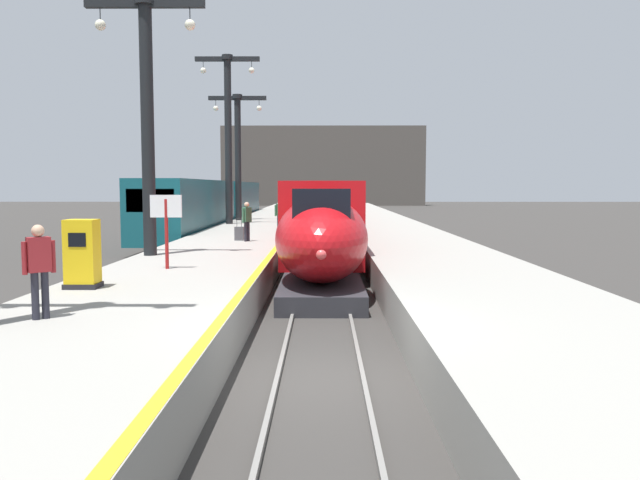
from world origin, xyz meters
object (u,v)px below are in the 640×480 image
object	(u,v)px
passenger_mid_platform	(280,213)
departure_info_board	(166,216)
station_column_far	(228,125)
ticket_machine_yellow	(82,256)
passenger_near_edge	(247,218)
highspeed_train_main	(323,204)
station_column_distant	(238,144)
passenger_far_waiting	(39,264)
rolling_suitcase	(239,233)
station_column_mid	(147,100)
regional_train_adjacent	(216,203)

from	to	relation	value
passenger_mid_platform	departure_info_board	world-z (taller)	departure_info_board
station_column_far	passenger_mid_platform	size ratio (longest dim) A/B	6.19
station_column_far	ticket_machine_yellow	bearing A→B (deg)	-89.21
passenger_near_edge	highspeed_train_main	bearing A→B (deg)	82.75
station_column_distant	passenger_far_waiting	world-z (taller)	station_column_distant
ticket_machine_yellow	departure_info_board	world-z (taller)	departure_info_board
station_column_distant	passenger_near_edge	world-z (taller)	station_column_distant
passenger_near_edge	passenger_far_waiting	bearing A→B (deg)	-96.21
highspeed_train_main	rolling_suitcase	distance (m)	25.27
departure_info_board	ticket_machine_yellow	bearing A→B (deg)	-107.93
highspeed_train_main	departure_info_board	world-z (taller)	highspeed_train_main
station_column_distant	passenger_mid_platform	xyz separation A→B (m)	(3.70, -11.53, -4.27)
highspeed_train_main	station_column_mid	size ratio (longest dim) A/B	8.61
station_column_far	passenger_mid_platform	world-z (taller)	station_column_far
departure_info_board	passenger_mid_platform	bearing A→B (deg)	81.47
station_column_mid	rolling_suitcase	xyz separation A→B (m)	(2.27, 6.01, -4.96)
station_column_distant	departure_info_board	size ratio (longest dim) A/B	4.10
station_column_mid	station_column_far	xyz separation A→B (m)	(0.00, 18.34, 0.94)
station_column_mid	passenger_far_waiting	distance (m)	11.40
passenger_far_waiting	station_column_far	bearing A→B (deg)	91.81
ticket_machine_yellow	highspeed_train_main	bearing A→B (deg)	81.70
station_column_mid	passenger_far_waiting	xyz separation A→B (m)	(0.91, -10.53, -4.27)
passenger_far_waiting	departure_info_board	size ratio (longest dim) A/B	0.80
regional_train_adjacent	departure_info_board	size ratio (longest dim) A/B	17.26
departure_info_board	rolling_suitcase	bearing A→B (deg)	85.24
passenger_mid_platform	passenger_near_edge	bearing A→B (deg)	-100.27
highspeed_train_main	station_column_far	size ratio (longest dim) A/B	7.14
passenger_mid_platform	station_column_mid	bearing A→B (deg)	-108.17
passenger_mid_platform	regional_train_adjacent	bearing A→B (deg)	111.40
rolling_suitcase	departure_info_board	xyz separation A→B (m)	(-0.80, -9.61, 1.20)
regional_train_adjacent	passenger_mid_platform	bearing A→B (deg)	-68.60
station_column_distant	passenger_near_edge	bearing A→B (deg)	-81.22
station_column_distant	departure_info_board	world-z (taller)	station_column_distant
station_column_distant	ticket_machine_yellow	bearing A→B (deg)	-89.33
station_column_distant	ticket_machine_yellow	distance (m)	30.19
passenger_far_waiting	ticket_machine_yellow	size ratio (longest dim) A/B	1.06
regional_train_adjacent	passenger_far_waiting	world-z (taller)	regional_train_adjacent
highspeed_train_main	station_column_distant	xyz separation A→B (m)	(-5.90, -8.22, 4.34)
regional_train_adjacent	ticket_machine_yellow	size ratio (longest dim) A/B	22.87
regional_train_adjacent	passenger_far_waiting	xyz separation A→B (m)	(3.11, -36.83, -0.09)
station_column_mid	passenger_mid_platform	size ratio (longest dim) A/B	5.14
station_column_far	passenger_mid_platform	distance (m)	9.54
station_column_distant	passenger_far_waiting	xyz separation A→B (m)	(0.91, -33.33, -4.27)
regional_train_adjacent	station_column_far	xyz separation A→B (m)	(2.20, -7.96, 5.12)
passenger_mid_platform	passenger_far_waiting	size ratio (longest dim) A/B	1.00
rolling_suitcase	ticket_machine_yellow	size ratio (longest dim) A/B	0.61
passenger_near_edge	rolling_suitcase	size ratio (longest dim) A/B	1.72
station_column_mid	ticket_machine_yellow	size ratio (longest dim) A/B	5.43
station_column_far	departure_info_board	world-z (taller)	station_column_far
highspeed_train_main	passenger_far_waiting	size ratio (longest dim) A/B	44.24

